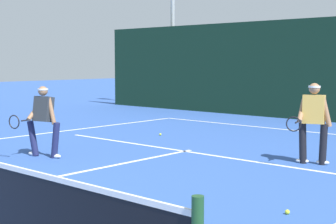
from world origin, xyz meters
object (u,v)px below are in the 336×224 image
player_near (43,119)px  player_far (313,120)px  tennis_ball (287,212)px  tennis_ball_extra (160,134)px

player_near → player_far: size_ratio=0.94×
player_far → tennis_ball: 3.77m
player_near → tennis_ball: size_ratio=23.20×
player_near → tennis_ball_extra: player_near is taller
player_near → tennis_ball_extra: (-0.32, 4.05, -0.80)m
player_far → tennis_ball: (1.34, -3.42, -0.86)m
player_near → tennis_ball_extra: bearing=-99.4°
tennis_ball → player_far: bearing=111.3°
player_far → tennis_ball_extra: size_ratio=24.63×
player_far → tennis_ball_extra: player_far is taller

